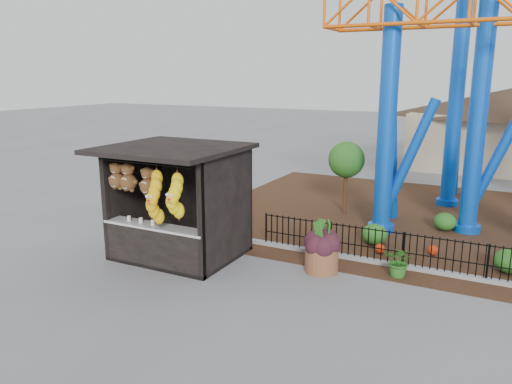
% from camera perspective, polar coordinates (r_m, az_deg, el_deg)
% --- Properties ---
extents(ground, '(120.00, 120.00, 0.00)m').
position_cam_1_polar(ground, '(11.99, -0.03, -11.22)').
color(ground, slate).
rests_on(ground, ground).
extents(mulch_bed, '(18.00, 12.00, 0.02)m').
position_cam_1_polar(mulch_bed, '(18.41, 23.11, -3.48)').
color(mulch_bed, '#331E11').
rests_on(mulch_bed, ground).
extents(curb, '(18.00, 0.18, 0.12)m').
position_cam_1_polar(curb, '(13.65, 21.40, -8.78)').
color(curb, gray).
rests_on(curb, ground).
extents(prize_booth, '(3.50, 3.40, 3.12)m').
position_cam_1_polar(prize_booth, '(13.73, -9.46, -1.46)').
color(prize_booth, black).
rests_on(prize_booth, ground).
extents(picket_fence, '(12.20, 0.06, 1.00)m').
position_cam_1_polar(picket_fence, '(13.46, 25.39, -7.46)').
color(picket_fence, black).
rests_on(picket_fence, ground).
extents(terracotta_planter, '(1.14, 1.14, 0.65)m').
position_cam_1_polar(terracotta_planter, '(13.08, 7.49, -7.66)').
color(terracotta_planter, brown).
rests_on(terracotta_planter, ground).
extents(planter_foliage, '(0.70, 0.70, 0.64)m').
position_cam_1_polar(planter_foliage, '(12.87, 7.58, -4.99)').
color(planter_foliage, '#30131C').
rests_on(planter_foliage, terracotta_planter).
extents(potted_plant, '(0.81, 0.72, 0.82)m').
position_cam_1_polar(potted_plant, '(13.10, 16.11, -7.65)').
color(potted_plant, '#2B5719').
rests_on(potted_plant, ground).
extents(landscaping, '(7.48, 3.79, 0.62)m').
position_cam_1_polar(landscaping, '(15.59, 25.12, -5.48)').
color(landscaping, '#245A1A').
rests_on(landscaping, mulch_bed).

